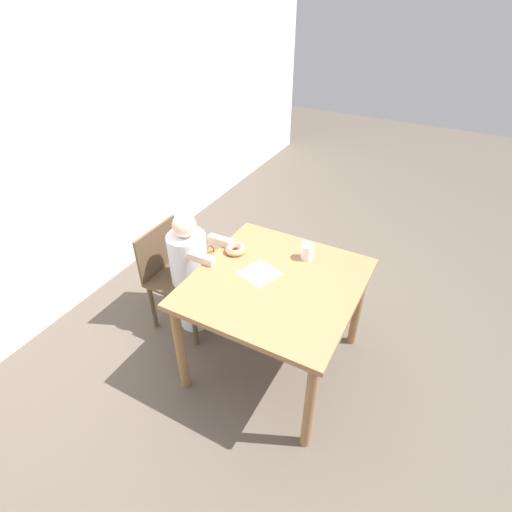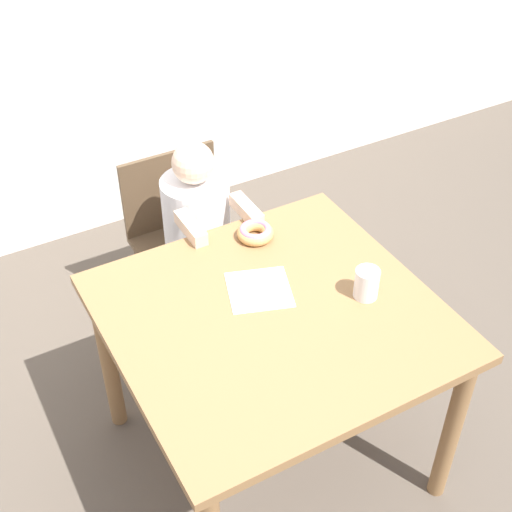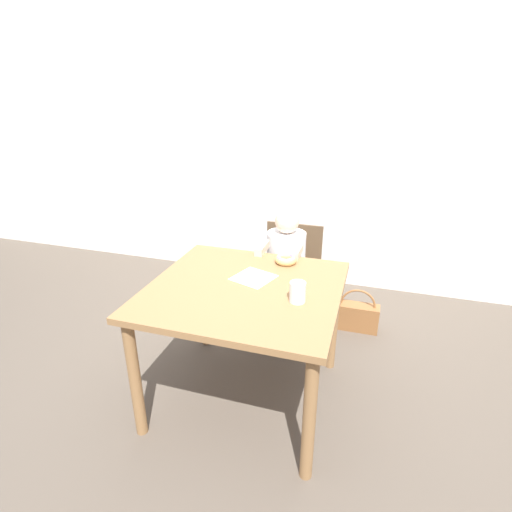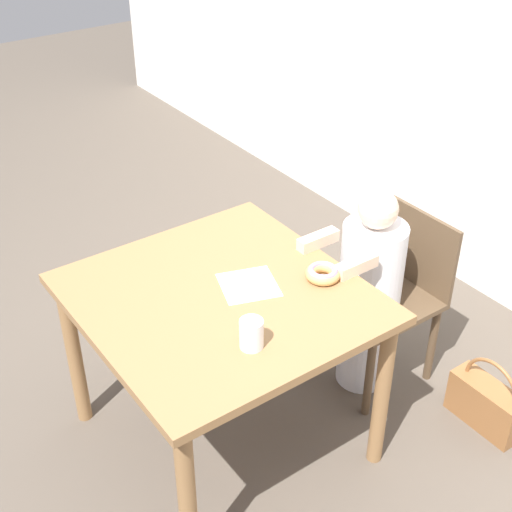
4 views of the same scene
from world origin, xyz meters
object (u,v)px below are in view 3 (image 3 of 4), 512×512
object	(u,v)px
donut	(286,259)
cup	(298,292)
child_figure	(285,277)
chair	(289,277)
handbag	(356,315)

from	to	relation	value
donut	cup	bearing A→B (deg)	-69.76
cup	child_figure	bearing A→B (deg)	107.09
chair	handbag	distance (m)	0.61
child_figure	handbag	distance (m)	0.67
donut	cup	world-z (taller)	cup
child_figure	cup	world-z (taller)	child_figure
cup	chair	bearing A→B (deg)	104.90
child_figure	donut	size ratio (longest dim) A/B	7.36
child_figure	handbag	bearing A→B (deg)	24.59
chair	cup	distance (m)	0.99
donut	chair	bearing A→B (deg)	99.49
chair	cup	xyz separation A→B (m)	(0.24, -0.89, 0.36)
donut	handbag	size ratio (longest dim) A/B	0.39
handbag	cup	xyz separation A→B (m)	(-0.27, -1.01, 0.67)
chair	child_figure	size ratio (longest dim) A/B	0.81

